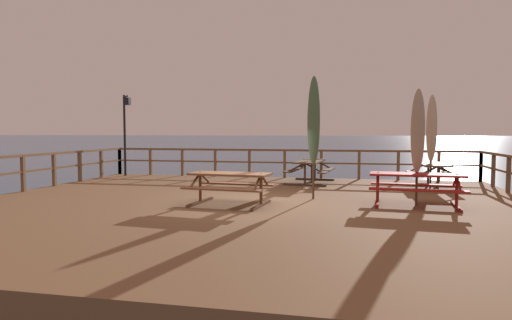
% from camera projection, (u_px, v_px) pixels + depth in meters
% --- Properties ---
extents(ground_plane, '(600.00, 600.00, 0.00)m').
position_uv_depth(ground_plane, '(248.00, 230.00, 10.84)').
color(ground_plane, navy).
extents(wooden_deck, '(14.09, 12.72, 0.66)m').
position_uv_depth(wooden_deck, '(248.00, 216.00, 10.82)').
color(wooden_deck, brown).
rests_on(wooden_deck, ground).
extents(railing_waterside_far, '(13.89, 0.10, 1.09)m').
position_uv_depth(railing_waterside_far, '(285.00, 159.00, 16.81)').
color(railing_waterside_far, brown).
rests_on(railing_waterside_far, wooden_deck).
extents(railing_side_left, '(0.10, 12.52, 1.09)m').
position_uv_depth(railing_side_left, '(5.00, 169.00, 12.19)').
color(railing_side_left, brown).
rests_on(railing_side_left, wooden_deck).
extents(picnic_table_mid_right, '(1.60, 2.32, 0.78)m').
position_uv_depth(picnic_table_mid_right, '(310.00, 166.00, 15.12)').
color(picnic_table_mid_right, brown).
rests_on(picnic_table_mid_right, wooden_deck).
extents(picnic_table_back_left, '(1.41, 2.00, 0.78)m').
position_uv_depth(picnic_table_back_left, '(433.00, 170.00, 13.70)').
color(picnic_table_back_left, brown).
rests_on(picnic_table_back_left, wooden_deck).
extents(picnic_table_front_right, '(2.04, 1.58, 0.78)m').
position_uv_depth(picnic_table_front_right, '(230.00, 182.00, 10.54)').
color(picnic_table_front_right, brown).
rests_on(picnic_table_front_right, wooden_deck).
extents(picnic_table_mid_centre, '(2.22, 1.57, 0.78)m').
position_uv_depth(picnic_table_mid_centre, '(416.00, 182.00, 10.39)').
color(picnic_table_mid_centre, maroon).
rests_on(picnic_table_mid_centre, wooden_deck).
extents(patio_umbrella_short_front, '(0.32, 0.32, 3.23)m').
position_uv_depth(patio_umbrella_short_front, '(312.00, 123.00, 15.01)').
color(patio_umbrella_short_front, '#4C3828').
rests_on(patio_umbrella_short_front, wooden_deck).
extents(patio_umbrella_short_mid, '(0.32, 0.32, 2.90)m').
position_uv_depth(patio_umbrella_short_mid, '(432.00, 129.00, 13.69)').
color(patio_umbrella_short_mid, '#4C3828').
rests_on(patio_umbrella_short_mid, wooden_deck).
extents(patio_umbrella_tall_back_left, '(0.32, 0.32, 3.17)m').
position_uv_depth(patio_umbrella_tall_back_left, '(314.00, 121.00, 11.34)').
color(patio_umbrella_tall_back_left, '#4C3828').
rests_on(patio_umbrella_tall_back_left, wooden_deck).
extents(patio_umbrella_tall_front, '(0.32, 0.32, 2.75)m').
position_uv_depth(patio_umbrella_tall_front, '(418.00, 131.00, 10.39)').
color(patio_umbrella_tall_front, '#4C3828').
rests_on(patio_umbrella_tall_front, wooden_deck).
extents(lamp_post_hooked, '(0.51, 0.56, 3.20)m').
position_uv_depth(lamp_post_hooked, '(126.00, 123.00, 17.34)').
color(lamp_post_hooked, black).
rests_on(lamp_post_hooked, wooden_deck).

